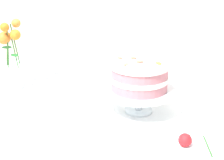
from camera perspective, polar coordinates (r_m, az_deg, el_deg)
dining_table at (r=1.51m, az=-2.98°, el=-7.42°), size 1.40×1.00×0.74m
linen_napkin at (r=1.43m, az=4.23°, el=-5.09°), size 0.35×0.35×0.00m
cake_stand at (r=1.40m, az=4.32°, el=-2.07°), size 0.29×0.29×0.10m
layer_cake at (r=1.37m, az=4.40°, el=0.70°), size 0.23×0.23×0.11m
flower_vase at (r=1.68m, az=-15.84°, el=3.11°), size 0.12×0.11×0.32m
fallen_rose at (r=1.21m, az=11.72°, el=-9.41°), size 0.12×0.13×0.05m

